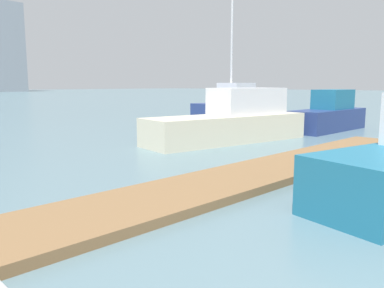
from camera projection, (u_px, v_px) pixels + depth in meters
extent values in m
cube|color=olive|center=(263.00, 172.00, 9.98)|extent=(15.95, 2.00, 0.18)
cylinder|color=#473826|center=(267.00, 112.00, 19.58)|extent=(0.28, 0.28, 1.84)
cube|color=navy|center=(328.00, 120.00, 19.70)|extent=(5.24, 1.63, 1.07)
cube|color=#1E6B8C|center=(333.00, 99.00, 19.85)|extent=(2.18, 1.31, 0.98)
cube|color=beige|center=(227.00, 129.00, 15.82)|extent=(7.36, 3.00, 1.08)
cube|color=white|center=(247.00, 101.00, 16.27)|extent=(3.34, 2.01, 1.08)
cube|color=navy|center=(231.00, 114.00, 21.97)|extent=(4.39, 2.38, 1.28)
cube|color=white|center=(236.00, 93.00, 22.03)|extent=(1.66, 1.72, 1.11)
cylinder|color=silver|center=(232.00, 28.00, 21.26)|extent=(0.12, 0.12, 8.13)
cube|color=#8C939E|center=(0.00, 48.00, 122.00)|extent=(11.92, 12.06, 27.07)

